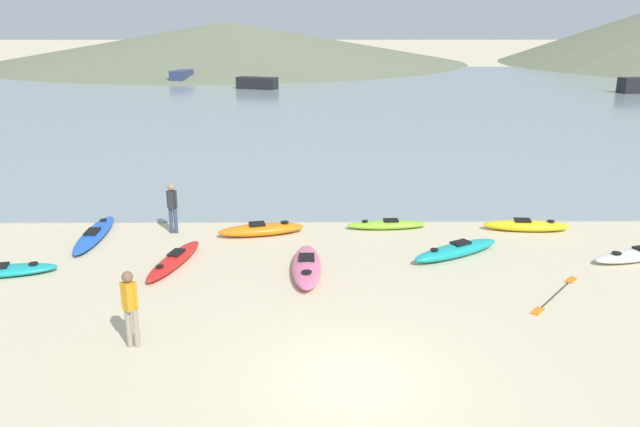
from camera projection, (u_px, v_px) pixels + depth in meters
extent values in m
plane|color=beige|center=(354.00, 380.00, 11.79)|extent=(400.00, 400.00, 0.00)
cube|color=gray|center=(323.00, 97.00, 54.28)|extent=(160.00, 70.00, 0.06)
cone|color=#6B7056|center=(228.00, 42.00, 97.47)|extent=(73.91, 73.91, 6.07)
ellipsoid|color=teal|center=(456.00, 250.00, 17.89)|extent=(2.96, 2.14, 0.36)
cube|color=black|center=(461.00, 243.00, 17.91)|extent=(0.66, 0.59, 0.05)
cylinder|color=black|center=(434.00, 249.00, 17.41)|extent=(0.23, 0.23, 0.02)
ellipsoid|color=blue|center=(95.00, 234.00, 19.37)|extent=(0.78, 3.62, 0.26)
cube|color=black|center=(92.00, 231.00, 19.15)|extent=(0.38, 0.66, 0.05)
cylinder|color=black|center=(103.00, 220.00, 20.27)|extent=(0.23, 0.23, 0.02)
ellipsoid|color=#8CCC2D|center=(387.00, 225.00, 20.25)|extent=(2.63, 0.71, 0.26)
cube|color=black|center=(391.00, 220.00, 20.21)|extent=(0.48, 0.33, 0.05)
cylinder|color=black|center=(365.00, 221.00, 20.16)|extent=(0.20, 0.20, 0.02)
ellipsoid|color=orange|center=(261.00, 229.00, 19.65)|extent=(2.82, 1.32, 0.36)
cube|color=black|center=(257.00, 224.00, 19.56)|extent=(0.57, 0.50, 0.05)
cylinder|color=black|center=(285.00, 222.00, 19.76)|extent=(0.25, 0.25, 0.02)
ellipsoid|color=#E5668C|center=(307.00, 266.00, 16.75)|extent=(0.80, 3.06, 0.35)
cube|color=black|center=(307.00, 257.00, 16.83)|extent=(0.43, 0.55, 0.05)
cylinder|color=black|center=(307.00, 272.00, 15.89)|extent=(0.27, 0.27, 0.02)
ellipsoid|color=white|center=(640.00, 254.00, 17.68)|extent=(3.17, 1.70, 0.28)
cylinder|color=black|center=(617.00, 253.00, 17.37)|extent=(0.26, 0.26, 0.02)
ellipsoid|color=red|center=(174.00, 260.00, 17.26)|extent=(1.27, 3.12, 0.29)
cube|color=black|center=(176.00, 252.00, 17.35)|extent=(0.43, 0.61, 0.05)
cylinder|color=black|center=(160.00, 266.00, 16.43)|extent=(0.20, 0.20, 0.02)
ellipsoid|color=yellow|center=(526.00, 226.00, 20.05)|extent=(2.78, 0.90, 0.33)
cube|color=black|center=(523.00, 220.00, 20.01)|extent=(0.52, 0.40, 0.05)
cylinder|color=black|center=(551.00, 221.00, 19.94)|extent=(0.23, 0.23, 0.02)
ellipsoid|color=teal|center=(5.00, 271.00, 16.56)|extent=(2.75, 1.26, 0.26)
cylinder|color=black|center=(33.00, 263.00, 16.67)|extent=(0.25, 0.25, 0.02)
cylinder|color=gray|center=(129.00, 328.00, 12.88)|extent=(0.12, 0.12, 0.85)
cylinder|color=gray|center=(136.00, 328.00, 12.88)|extent=(0.12, 0.12, 0.85)
cube|color=orange|center=(129.00, 296.00, 12.66)|extent=(0.30, 0.30, 0.60)
cylinder|color=orange|center=(123.00, 295.00, 12.65)|extent=(0.09, 0.09, 0.57)
cylinder|color=orange|center=(135.00, 295.00, 12.66)|extent=(0.09, 0.09, 0.57)
sphere|color=brown|center=(127.00, 277.00, 12.53)|extent=(0.23, 0.23, 0.23)
cylinder|color=#384260|center=(171.00, 221.00, 19.76)|extent=(0.12, 0.12, 0.82)
cylinder|color=#384260|center=(176.00, 221.00, 19.76)|extent=(0.12, 0.12, 0.82)
cube|color=#2D2D33|center=(172.00, 200.00, 19.55)|extent=(0.24, 0.26, 0.58)
cylinder|color=#2D2D33|center=(168.00, 199.00, 19.55)|extent=(0.09, 0.09, 0.55)
cylinder|color=#2D2D33|center=(176.00, 199.00, 19.55)|extent=(0.09, 0.09, 0.55)
sphere|color=#A37A5B|center=(171.00, 187.00, 19.43)|extent=(0.22, 0.22, 0.22)
cube|color=navy|center=(182.00, 76.00, 66.31)|extent=(2.08, 3.40, 1.24)
cube|color=black|center=(257.00, 83.00, 60.08)|extent=(4.13, 2.63, 1.10)
cylinder|color=black|center=(555.00, 295.00, 15.40)|extent=(1.24, 1.48, 0.03)
cube|color=orange|center=(538.00, 311.00, 14.53)|extent=(0.42, 0.45, 0.03)
cube|color=orange|center=(571.00, 280.00, 16.26)|extent=(0.42, 0.45, 0.03)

